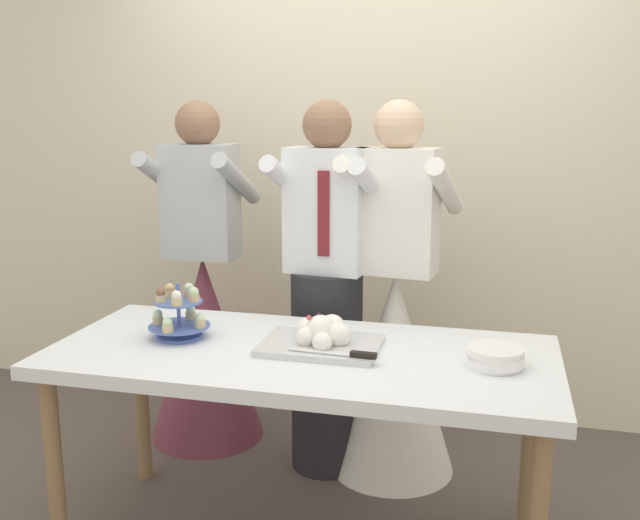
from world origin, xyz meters
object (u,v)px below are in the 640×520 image
(plate_stack, at_px, (495,357))
(person_guest, at_px, (205,324))
(cupcake_stand, at_px, (179,315))
(main_cake_tray, at_px, (322,338))
(dessert_table, at_px, (301,370))
(person_bride, at_px, (394,347))
(person_groom, at_px, (327,309))

(plate_stack, xyz_separation_m, person_guest, (-1.39, 0.79, -0.23))
(cupcake_stand, relative_size, main_cake_tray, 0.53)
(dessert_table, relative_size, person_bride, 1.08)
(person_bride, relative_size, person_guest, 1.00)
(dessert_table, bearing_deg, person_bride, 70.64)
(dessert_table, bearing_deg, person_guest, 132.30)
(plate_stack, relative_size, person_groom, 0.12)
(person_bride, bearing_deg, plate_stack, -57.54)
(dessert_table, bearing_deg, cupcake_stand, 177.11)
(dessert_table, relative_size, plate_stack, 9.27)
(person_bride, xyz_separation_m, person_guest, (-0.95, 0.11, 0.00))
(main_cake_tray, relative_size, person_guest, 0.26)
(plate_stack, distance_m, person_guest, 1.61)
(cupcake_stand, distance_m, main_cake_tray, 0.55)
(dessert_table, relative_size, main_cake_tray, 4.13)
(cupcake_stand, bearing_deg, plate_stack, -1.36)
(cupcake_stand, distance_m, person_bride, 1.01)
(person_groom, bearing_deg, person_guest, 167.00)
(dessert_table, height_order, main_cake_tray, main_cake_tray)
(person_bride, bearing_deg, person_guest, 173.59)
(cupcake_stand, relative_size, person_guest, 0.14)
(person_groom, distance_m, person_guest, 0.69)
(person_groom, height_order, person_bride, same)
(person_guest, bearing_deg, person_groom, -13.00)
(cupcake_stand, xyz_separation_m, person_guest, (-0.23, 0.76, -0.28))
(cupcake_stand, bearing_deg, main_cake_tray, 1.55)
(main_cake_tray, xyz_separation_m, person_bride, (0.17, 0.64, -0.23))
(cupcake_stand, bearing_deg, person_bride, 42.30)
(plate_stack, bearing_deg, person_bride, 122.46)
(plate_stack, distance_m, person_groom, 0.97)
(dessert_table, xyz_separation_m, plate_stack, (0.67, -0.00, 0.11))
(main_cake_tray, height_order, person_groom, person_groom)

